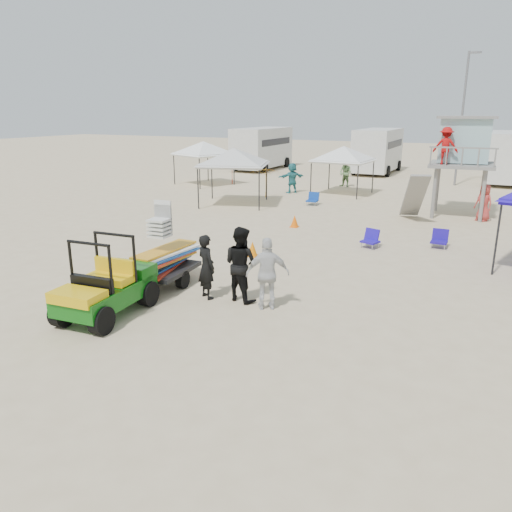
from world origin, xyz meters
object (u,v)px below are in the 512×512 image
at_px(surf_trailer, 164,256).
at_px(man_left, 206,267).
at_px(utility_cart, 103,281).
at_px(lifeguard_tower, 462,144).

xyz_separation_m(surf_trailer, man_left, (1.52, -0.30, -0.01)).
xyz_separation_m(utility_cart, man_left, (1.52, 2.03, -0.03)).
relative_size(surf_trailer, lifeguard_tower, 0.55).
relative_size(utility_cart, lifeguard_tower, 0.59).
relative_size(surf_trailer, man_left, 1.43).
relative_size(utility_cart, man_left, 1.51).
distance_m(surf_trailer, man_left, 1.54).
distance_m(man_left, lifeguard_tower, 14.86).
height_order(utility_cart, lifeguard_tower, lifeguard_tower).
bearing_deg(utility_cart, man_left, 53.22).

